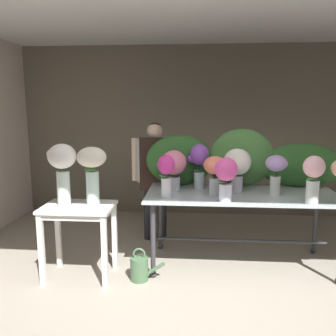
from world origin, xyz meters
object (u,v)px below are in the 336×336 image
at_px(vase_magenta_ranunculus, 166,173).
at_px(vase_white_roses_tall, 62,166).
at_px(vase_fuchsia_hydrangea, 226,175).
at_px(vase_violet_dahlias, 199,161).
at_px(vase_blush_lilies, 313,176).
at_px(watering_can, 140,268).
at_px(display_table_glass, 242,203).
at_px(vase_lilac_roses, 276,170).
at_px(vase_ivory_peonies, 237,165).
at_px(florist, 155,169).
at_px(vase_coral_snapdragons, 215,171).
at_px(side_table_white, 79,217).
at_px(vase_cream_lisianthus_tall, 92,168).
at_px(vase_rosy_stock, 173,166).

distance_m(vase_magenta_ranunculus, vase_white_roses_tall, 1.03).
distance_m(vase_fuchsia_hydrangea, vase_violet_dahlias, 0.60).
bearing_deg(vase_blush_lilies, watering_can, -177.56).
bearing_deg(display_table_glass, vase_fuchsia_hydrangea, -121.14).
bearing_deg(vase_white_roses_tall, vase_blush_lilies, 0.74).
bearing_deg(vase_blush_lilies, vase_lilac_roses, 128.29).
xyz_separation_m(vase_ivory_peonies, vase_white_roses_tall, (-1.77, -0.47, 0.04)).
height_order(florist, vase_ivory_peonies, florist).
xyz_separation_m(display_table_glass, vase_ivory_peonies, (-0.05, 0.06, 0.41)).
relative_size(display_table_glass, vase_ivory_peonies, 4.30).
bearing_deg(florist, watering_can, -91.45).
distance_m(display_table_glass, vase_magenta_ranunculus, 0.93).
xyz_separation_m(vase_magenta_ranunculus, vase_violet_dahlias, (0.34, 0.45, 0.06)).
height_order(vase_fuchsia_hydrangea, vase_blush_lilies, vase_blush_lilies).
xyz_separation_m(vase_ivory_peonies, vase_blush_lilies, (0.66, -0.44, -0.03)).
height_order(display_table_glass, vase_coral_snapdragons, vase_coral_snapdragons).
relative_size(vase_blush_lilies, vase_violet_dahlias, 0.92).
xyz_separation_m(vase_ivory_peonies, vase_fuchsia_hydrangea, (-0.16, -0.41, -0.04)).
bearing_deg(florist, display_table_glass, -33.54).
xyz_separation_m(vase_blush_lilies, vase_white_roses_tall, (-2.44, -0.03, 0.07)).
bearing_deg(vase_blush_lilies, vase_violet_dahlias, 152.35).
relative_size(vase_magenta_ranunculus, watering_can, 1.27).
distance_m(display_table_glass, vase_violet_dahlias, 0.66).
relative_size(vase_coral_snapdragons, vase_magenta_ranunculus, 0.93).
xyz_separation_m(side_table_white, vase_magenta_ranunculus, (0.88, 0.15, 0.43)).
xyz_separation_m(display_table_glass, vase_magenta_ranunculus, (-0.80, -0.26, 0.37)).
bearing_deg(vase_fuchsia_hydrangea, vase_cream_lisianthus_tall, -179.57).
bearing_deg(vase_coral_snapdragons, vase_magenta_ranunculus, -162.49).
height_order(vase_coral_snapdragons, vase_blush_lilies, vase_blush_lilies).
distance_m(vase_fuchsia_hydrangea, watering_can, 1.28).
xyz_separation_m(vase_coral_snapdragons, watering_can, (-0.75, -0.34, -0.95)).
bearing_deg(vase_lilac_roses, watering_can, -163.58).
bearing_deg(vase_blush_lilies, vase_magenta_ranunculus, 175.41).
distance_m(display_table_glass, vase_fuchsia_hydrangea, 0.55).
xyz_separation_m(vase_fuchsia_hydrangea, vase_blush_lilies, (0.82, -0.03, 0.01)).
bearing_deg(display_table_glass, vase_cream_lisianthus_tall, -166.95).
bearing_deg(watering_can, side_table_white, 176.43).
bearing_deg(display_table_glass, vase_violet_dahlias, 158.11).
bearing_deg(vase_ivory_peonies, vase_violet_dahlias, 163.26).
bearing_deg(vase_cream_lisianthus_tall, vase_white_roses_tall, -169.84).
distance_m(vase_ivory_peonies, watering_can, 1.50).
height_order(florist, watering_can, florist).
bearing_deg(vase_fuchsia_hydrangea, vase_ivory_peonies, 68.83).
height_order(display_table_glass, vase_violet_dahlias, vase_violet_dahlias).
bearing_deg(vase_violet_dahlias, vase_lilac_roses, -15.46).
relative_size(vase_rosy_stock, vase_violet_dahlias, 0.89).
xyz_separation_m(florist, vase_lilac_roses, (1.37, -0.72, 0.14)).
distance_m(florist, vase_lilac_roses, 1.55).
bearing_deg(florist, side_table_white, -120.89).
bearing_deg(display_table_glass, vase_magenta_ranunculus, -161.87).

